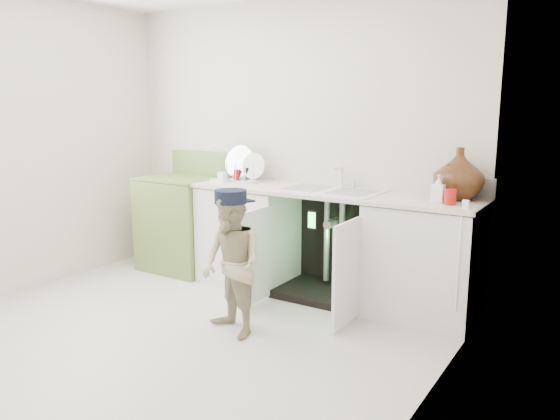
% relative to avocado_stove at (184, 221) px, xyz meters
% --- Properties ---
extents(ground, '(3.50, 3.50, 0.00)m').
position_rel_avocado_stove_xyz_m(ground, '(1.02, -1.18, -0.47)').
color(ground, beige).
rests_on(ground, ground).
extents(room_shell, '(6.00, 5.50, 1.26)m').
position_rel_avocado_stove_xyz_m(room_shell, '(1.02, -1.18, 0.78)').
color(room_shell, beige).
rests_on(room_shell, ground).
extents(counter_run, '(2.44, 1.02, 1.28)m').
position_rel_avocado_stove_xyz_m(counter_run, '(1.62, 0.03, 0.02)').
color(counter_run, white).
rests_on(counter_run, ground).
extents(avocado_stove, '(0.73, 0.65, 1.13)m').
position_rel_avocado_stove_xyz_m(avocado_stove, '(0.00, 0.00, 0.00)').
color(avocado_stove, olive).
rests_on(avocado_stove, ground).
extents(repair_worker, '(0.59, 0.97, 1.02)m').
position_rel_avocado_stove_xyz_m(repair_worker, '(1.36, -1.02, 0.05)').
color(repair_worker, tan).
rests_on(repair_worker, ground).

